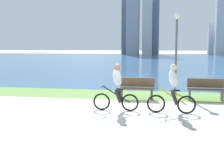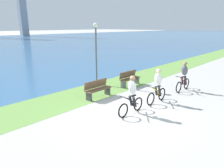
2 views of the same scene
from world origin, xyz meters
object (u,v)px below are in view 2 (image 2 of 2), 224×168
cyclist_trailing (158,86)px  bench_near_path (130,78)px  cyclist_lead (132,95)px  cyclist_distant_rear (184,76)px  bench_far_along_path (98,89)px  lamppost_tall (96,45)px

cyclist_trailing → bench_near_path: cyclist_trailing is taller
cyclist_lead → cyclist_trailing: bearing=-2.0°
cyclist_distant_rear → bench_far_along_path: 4.96m
lamppost_tall → cyclist_lead: bearing=-115.4°
cyclist_lead → cyclist_trailing: (1.90, -0.06, 0.00)m
cyclist_trailing → bench_near_path: size_ratio=1.11×
cyclist_distant_rear → bench_far_along_path: bearing=147.2°
cyclist_trailing → cyclist_lead: bearing=178.0°
cyclist_lead → bench_far_along_path: size_ratio=1.10×
cyclist_trailing → lamppost_tall: (0.21, 4.50, 1.64)m
cyclist_distant_rear → lamppost_tall: lamppost_tall is taller
cyclist_distant_rear → bench_near_path: bearing=114.0°
lamppost_tall → cyclist_distant_rear: bearing=-61.5°
cyclist_lead → bench_far_along_path: cyclist_lead is taller
cyclist_trailing → lamppost_tall: size_ratio=0.44×
cyclist_lead → lamppost_tall: (2.11, 4.43, 1.65)m
cyclist_trailing → bench_far_along_path: (-1.47, 2.61, -0.38)m
cyclist_trailing → lamppost_tall: 4.79m
bench_near_path → bench_far_along_path: (-2.87, -0.20, 0.00)m
cyclist_trailing → bench_far_along_path: size_ratio=1.11×
cyclist_distant_rear → bench_far_along_path: (-4.15, 2.68, -0.38)m
bench_near_path → bench_far_along_path: same height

